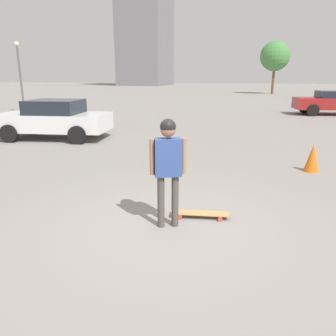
{
  "coord_description": "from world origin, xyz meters",
  "views": [
    {
      "loc": [
        -1.26,
        4.59,
        2.29
      ],
      "look_at": [
        0.0,
        0.0,
        0.96
      ],
      "focal_mm": 35.0,
      "sensor_mm": 36.0,
      "label": 1
    }
  ],
  "objects_px": {
    "skateboard": "(200,213)",
    "car_parked_near": "(54,119)",
    "person": "(168,160)",
    "car_parked_far": "(333,102)",
    "traffic_cone": "(312,158)"
  },
  "relations": [
    {
      "from": "skateboard",
      "to": "car_parked_near",
      "type": "xyz_separation_m",
      "value": [
        6.59,
        -5.72,
        0.68
      ]
    },
    {
      "from": "skateboard",
      "to": "car_parked_near",
      "type": "distance_m",
      "value": 8.75
    },
    {
      "from": "traffic_cone",
      "to": "car_parked_near",
      "type": "bearing_deg",
      "value": -14.34
    },
    {
      "from": "car_parked_near",
      "to": "skateboard",
      "type": "bearing_deg",
      "value": 130.5
    },
    {
      "from": "car_parked_far",
      "to": "traffic_cone",
      "type": "bearing_deg",
      "value": 68.76
    },
    {
      "from": "person",
      "to": "skateboard",
      "type": "height_order",
      "value": "person"
    },
    {
      "from": "skateboard",
      "to": "traffic_cone",
      "type": "relative_size",
      "value": 1.43
    },
    {
      "from": "person",
      "to": "car_parked_far",
      "type": "xyz_separation_m",
      "value": [
        -5.59,
        -17.74,
        -0.32
      ]
    },
    {
      "from": "person",
      "to": "car_parked_far",
      "type": "distance_m",
      "value": 18.6
    },
    {
      "from": "person",
      "to": "car_parked_near",
      "type": "xyz_separation_m",
      "value": [
        6.16,
        -6.18,
        -0.34
      ]
    },
    {
      "from": "person",
      "to": "car_parked_near",
      "type": "relative_size",
      "value": 0.39
    },
    {
      "from": "car_parked_near",
      "to": "car_parked_far",
      "type": "bearing_deg",
      "value": -143.99
    },
    {
      "from": "skateboard",
      "to": "car_parked_near",
      "type": "relative_size",
      "value": 0.23
    },
    {
      "from": "car_parked_far",
      "to": "car_parked_near",
      "type": "bearing_deg",
      "value": 35.41
    },
    {
      "from": "car_parked_far",
      "to": "traffic_cone",
      "type": "distance_m",
      "value": 14.12
    }
  ]
}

